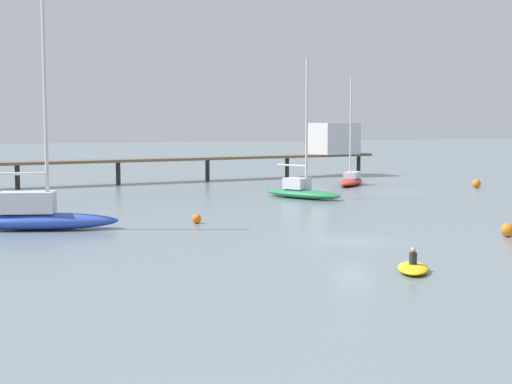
% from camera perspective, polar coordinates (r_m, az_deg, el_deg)
% --- Properties ---
extents(ground_plane, '(400.00, 400.00, 0.00)m').
position_cam_1_polar(ground_plane, '(44.62, 7.22, -3.71)').
color(ground_plane, slate).
extents(pier, '(55.72, 11.05, 6.67)m').
position_cam_1_polar(pier, '(93.12, 1.55, 3.47)').
color(pier, brown).
rests_on(pier, ground_plane).
extents(sailboat_green, '(6.00, 8.34, 12.50)m').
position_cam_1_polar(sailboat_green, '(68.97, 3.43, 0.16)').
color(sailboat_green, '#287F4C').
rests_on(sailboat_green, ground_plane).
extents(sailboat_blue, '(10.25, 5.01, 15.13)m').
position_cam_1_polar(sailboat_blue, '(50.96, -16.01, -1.59)').
color(sailboat_blue, '#2D4CB7').
rests_on(sailboat_blue, ground_plane).
extents(sailboat_red, '(6.23, 6.82, 11.63)m').
position_cam_1_polar(sailboat_red, '(83.11, 7.11, 0.99)').
color(sailboat_red, red).
rests_on(sailboat_red, ground_plane).
extents(dinghy_yellow, '(2.80, 3.41, 1.14)m').
position_cam_1_polar(dinghy_yellow, '(36.36, 11.63, -5.53)').
color(dinghy_yellow, yellow).
rests_on(dinghy_yellow, ground_plane).
extents(mooring_buoy_near, '(0.89, 0.89, 0.89)m').
position_cam_1_polar(mooring_buoy_near, '(82.57, 16.13, 0.61)').
color(mooring_buoy_near, orange).
rests_on(mooring_buoy_near, ground_plane).
extents(mooring_buoy_mid, '(0.65, 0.65, 0.65)m').
position_cam_1_polar(mooring_buoy_mid, '(52.18, -4.46, -2.00)').
color(mooring_buoy_mid, orange).
rests_on(mooring_buoy_mid, ground_plane).
extents(mooring_buoy_far, '(0.87, 0.87, 0.87)m').
position_cam_1_polar(mooring_buoy_far, '(48.50, 18.28, -2.69)').
color(mooring_buoy_far, orange).
rests_on(mooring_buoy_far, ground_plane).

